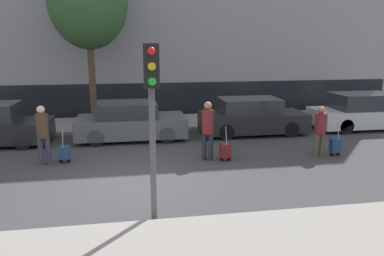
# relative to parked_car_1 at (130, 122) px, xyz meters

# --- Properties ---
(ground_plane) EXTENTS (80.00, 80.00, 0.00)m
(ground_plane) POSITION_rel_parked_car_1_xyz_m (0.04, -4.53, -0.65)
(ground_plane) COLOR #38383A
(sidewalk_far) EXTENTS (28.00, 3.00, 0.12)m
(sidewalk_far) POSITION_rel_parked_car_1_xyz_m (0.04, 2.47, -0.59)
(sidewalk_far) COLOR gray
(sidewalk_far) RESTS_ON ground_plane
(parked_car_1) EXTENTS (4.01, 1.91, 1.39)m
(parked_car_1) POSITION_rel_parked_car_1_xyz_m (0.00, 0.00, 0.00)
(parked_car_1) COLOR #4C5156
(parked_car_1) RESTS_ON ground_plane
(parked_car_2) EXTENTS (4.12, 1.76, 1.42)m
(parked_car_2) POSITION_rel_parked_car_1_xyz_m (4.73, 0.01, 0.01)
(parked_car_2) COLOR black
(parked_car_2) RESTS_ON ground_plane
(parked_car_3) EXTENTS (4.46, 1.88, 1.48)m
(parked_car_3) POSITION_rel_parked_car_1_xyz_m (9.72, 0.16, 0.03)
(parked_car_3) COLOR #B7BABF
(parked_car_3) RESTS_ON ground_plane
(pedestrian_left) EXTENTS (0.35, 0.34, 1.76)m
(pedestrian_left) POSITION_rel_parked_car_1_xyz_m (-2.54, -2.65, 0.35)
(pedestrian_left) COLOR #383347
(pedestrian_left) RESTS_ON ground_plane
(trolley_left) EXTENTS (0.34, 0.29, 1.05)m
(trolley_left) POSITION_rel_parked_car_1_xyz_m (-1.99, -2.61, -0.34)
(trolley_left) COLOR navy
(trolley_left) RESTS_ON ground_plane
(pedestrian_center) EXTENTS (0.34, 0.34, 1.81)m
(pedestrian_center) POSITION_rel_parked_car_1_xyz_m (2.30, -3.06, 0.39)
(pedestrian_center) COLOR #23232D
(pedestrian_center) RESTS_ON ground_plane
(trolley_center) EXTENTS (0.34, 0.29, 1.08)m
(trolley_center) POSITION_rel_parked_car_1_xyz_m (2.81, -3.25, -0.33)
(trolley_center) COLOR maroon
(trolley_center) RESTS_ON ground_plane
(pedestrian_right) EXTENTS (0.35, 0.34, 1.60)m
(pedestrian_right) POSITION_rel_parked_car_1_xyz_m (5.86, -3.27, 0.25)
(pedestrian_right) COLOR #4C4233
(pedestrian_right) RESTS_ON ground_plane
(trolley_right) EXTENTS (0.34, 0.29, 1.10)m
(trolley_right) POSITION_rel_parked_car_1_xyz_m (6.41, -3.31, -0.31)
(trolley_right) COLOR navy
(trolley_right) RESTS_ON ground_plane
(traffic_light) EXTENTS (0.28, 0.47, 3.51)m
(traffic_light) POSITION_rel_parked_car_1_xyz_m (0.40, -6.89, 1.86)
(traffic_light) COLOR #515154
(traffic_light) RESTS_ON ground_plane
(bare_tree_near_crossing) EXTENTS (3.26, 3.26, 7.12)m
(bare_tree_near_crossing) POSITION_rel_parked_car_1_xyz_m (-1.53, 2.70, 4.57)
(bare_tree_near_crossing) COLOR #4C3826
(bare_tree_near_crossing) RESTS_ON sidewalk_far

